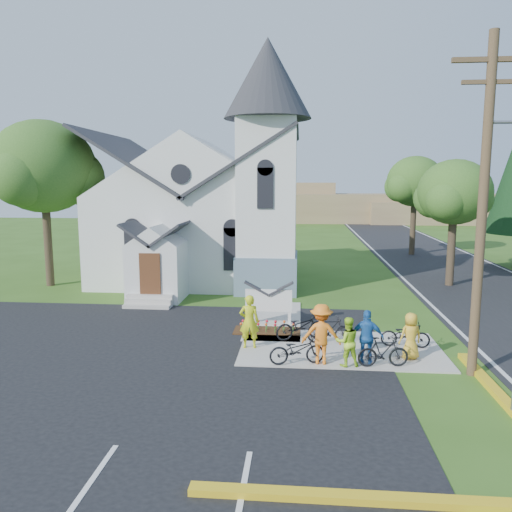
# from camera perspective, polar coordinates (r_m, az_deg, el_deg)

# --- Properties ---
(ground) EXTENTS (120.00, 120.00, 0.00)m
(ground) POSITION_cam_1_polar(r_m,az_deg,el_deg) (17.54, 4.77, -10.96)
(ground) COLOR #345819
(ground) RESTS_ON ground
(parking_lot) EXTENTS (20.00, 16.00, 0.02)m
(parking_lot) POSITION_cam_1_polar(r_m,az_deg,el_deg) (17.16, -19.90, -11.87)
(parking_lot) COLOR black
(parking_lot) RESTS_ON ground
(road) EXTENTS (8.00, 90.00, 0.02)m
(road) POSITION_cam_1_polar(r_m,az_deg,el_deg) (33.59, 22.25, -2.09)
(road) COLOR black
(road) RESTS_ON ground
(sidewalk) EXTENTS (7.00, 4.00, 0.05)m
(sidewalk) POSITION_cam_1_polar(r_m,az_deg,el_deg) (18.06, 9.62, -10.39)
(sidewalk) COLOR #ACA69C
(sidewalk) RESTS_ON ground
(church) EXTENTS (12.35, 12.00, 13.00)m
(church) POSITION_cam_1_polar(r_m,az_deg,el_deg) (29.54, -5.74, 7.35)
(church) COLOR silver
(church) RESTS_ON ground
(church_sign) EXTENTS (2.20, 0.40, 1.70)m
(church_sign) POSITION_cam_1_polar(r_m,az_deg,el_deg) (20.35, 1.46, -5.16)
(church_sign) COLOR #ACA69C
(church_sign) RESTS_ON ground
(flower_bed) EXTENTS (2.60, 1.10, 0.07)m
(flower_bed) POSITION_cam_1_polar(r_m,az_deg,el_deg) (19.75, 1.28, -8.57)
(flower_bed) COLOR #341C0E
(flower_bed) RESTS_ON ground
(utility_pole) EXTENTS (3.45, 0.28, 10.00)m
(utility_pole) POSITION_cam_1_polar(r_m,az_deg,el_deg) (15.96, 24.75, 6.16)
(utility_pole) COLOR #4D3826
(utility_pole) RESTS_ON ground
(tree_lot_corner) EXTENTS (5.60, 5.60, 9.15)m
(tree_lot_corner) POSITION_cam_1_polar(r_m,az_deg,el_deg) (30.01, -23.14, 9.33)
(tree_lot_corner) COLOR #36271D
(tree_lot_corner) RESTS_ON ground
(tree_road_near) EXTENTS (4.00, 4.00, 7.05)m
(tree_road_near) POSITION_cam_1_polar(r_m,az_deg,el_deg) (29.77, 21.74, 6.72)
(tree_road_near) COLOR #36271D
(tree_road_near) RESTS_ON ground
(tree_road_mid) EXTENTS (4.40, 4.40, 7.80)m
(tree_road_mid) POSITION_cam_1_polar(r_m,az_deg,el_deg) (41.51, 17.71, 8.07)
(tree_road_mid) COLOR #36271D
(tree_road_mid) RESTS_ON ground
(distant_hills) EXTENTS (61.00, 10.00, 5.60)m
(distant_hills) POSITION_cam_1_polar(r_m,az_deg,el_deg) (73.03, 7.68, 5.61)
(distant_hills) COLOR olive
(distant_hills) RESTS_ON ground
(cyclist_0) EXTENTS (0.74, 0.54, 1.89)m
(cyclist_0) POSITION_cam_1_polar(r_m,az_deg,el_deg) (17.57, -0.78, -7.48)
(cyclist_0) COLOR #C7D318
(cyclist_0) RESTS_ON sidewalk
(bike_0) EXTENTS (1.89, 1.02, 0.95)m
(bike_0) POSITION_cam_1_polar(r_m,az_deg,el_deg) (16.23, 4.72, -10.64)
(bike_0) COLOR black
(bike_0) RESTS_ON sidewalk
(cyclist_1) EXTENTS (0.86, 0.73, 1.58)m
(cyclist_1) POSITION_cam_1_polar(r_m,az_deg,el_deg) (16.20, 10.38, -9.60)
(cyclist_1) COLOR #AFE32A
(cyclist_1) RESTS_ON sidewalk
(bike_1) EXTENTS (1.67, 0.70, 0.98)m
(bike_1) POSITION_cam_1_polar(r_m,az_deg,el_deg) (18.37, 8.40, -8.35)
(bike_1) COLOR black
(bike_1) RESTS_ON sidewalk
(cyclist_2) EXTENTS (1.10, 0.59, 1.78)m
(cyclist_2) POSITION_cam_1_polar(r_m,az_deg,el_deg) (16.44, 12.58, -9.05)
(cyclist_2) COLOR #2466B6
(cyclist_2) RESTS_ON sidewalk
(bike_2) EXTENTS (2.03, 1.35, 1.01)m
(bike_2) POSITION_cam_1_polar(r_m,az_deg,el_deg) (18.65, 5.10, -7.98)
(bike_2) COLOR black
(bike_2) RESTS_ON sidewalk
(cyclist_3) EXTENTS (1.29, 0.78, 1.94)m
(cyclist_3) POSITION_cam_1_polar(r_m,az_deg,el_deg) (16.24, 7.47, -8.82)
(cyclist_3) COLOR orange
(cyclist_3) RESTS_ON sidewalk
(bike_3) EXTENTS (1.66, 0.65, 0.97)m
(bike_3) POSITION_cam_1_polar(r_m,az_deg,el_deg) (16.45, 14.32, -10.58)
(bike_3) COLOR black
(bike_3) RESTS_ON sidewalk
(cyclist_4) EXTENTS (0.87, 0.70, 1.55)m
(cyclist_4) POSITION_cam_1_polar(r_m,az_deg,el_deg) (17.31, 17.26, -8.72)
(cyclist_4) COLOR gold
(cyclist_4) RESTS_ON sidewalk
(bike_4) EXTENTS (1.74, 0.77, 0.88)m
(bike_4) POSITION_cam_1_polar(r_m,az_deg,el_deg) (18.53, 16.69, -8.62)
(bike_4) COLOR black
(bike_4) RESTS_ON sidewalk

